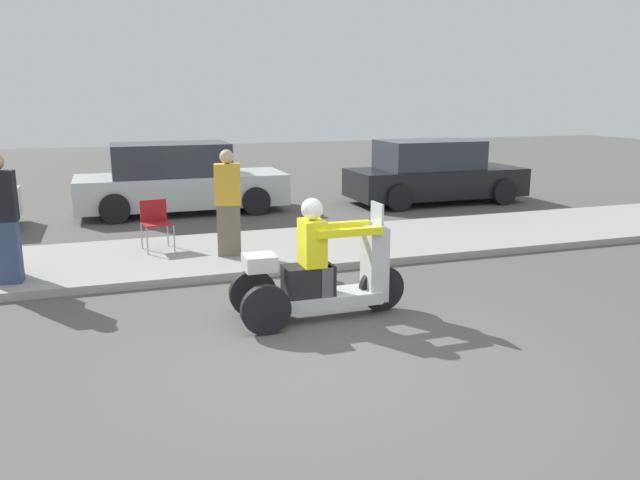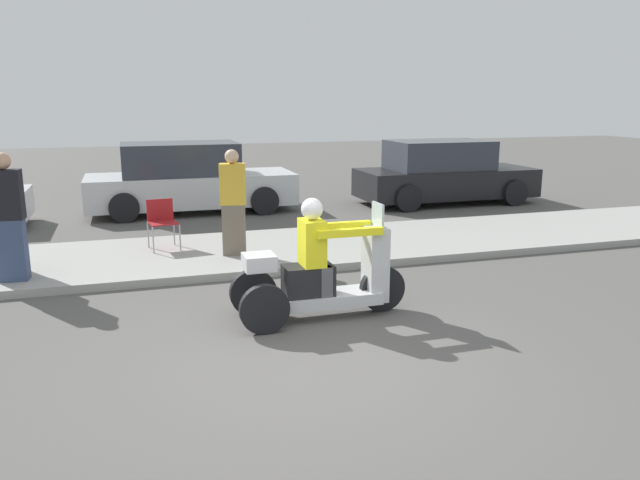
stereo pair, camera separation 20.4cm
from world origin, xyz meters
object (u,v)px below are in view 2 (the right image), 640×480
spectator_end_of_line (8,220)px  parked_car_lot_right (188,180)px  spectator_mid_group (233,204)px  parked_car_lot_left (443,174)px  motorcycle_trike (321,275)px  folding_chair_curbside (162,219)px

spectator_end_of_line → parked_car_lot_right: spectator_end_of_line is taller
spectator_end_of_line → spectator_mid_group: (3.19, 0.55, -0.04)m
parked_car_lot_left → spectator_end_of_line: bearing=-153.0°
motorcycle_trike → folding_chair_curbside: 4.08m
spectator_end_of_line → folding_chair_curbside: (2.11, 1.34, -0.35)m
spectator_mid_group → folding_chair_curbside: bearing=143.9°
motorcycle_trike → spectator_mid_group: (-0.55, 2.95, 0.41)m
motorcycle_trike → spectator_end_of_line: size_ratio=1.21×
motorcycle_trike → spectator_end_of_line: (-3.74, 2.40, 0.45)m
folding_chair_curbside → parked_car_lot_right: 4.06m
spectator_end_of_line → parked_car_lot_left: spectator_end_of_line is taller
spectator_mid_group → parked_car_lot_right: spectator_mid_group is taller
spectator_mid_group → parked_car_lot_right: size_ratio=0.36×
folding_chair_curbside → parked_car_lot_right: bearing=78.1°
spectator_mid_group → parked_car_lot_right: bearing=93.0°
folding_chair_curbside → spectator_end_of_line: bearing=-147.5°
parked_car_lot_right → spectator_end_of_line: bearing=-119.0°
folding_chair_curbside → parked_car_lot_right: size_ratio=0.17×
spectator_mid_group → parked_car_lot_left: 7.26m
folding_chair_curbside → parked_car_lot_left: 7.81m
spectator_mid_group → folding_chair_curbside: size_ratio=2.07×
parked_car_lot_left → folding_chair_curbside: bearing=-154.8°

